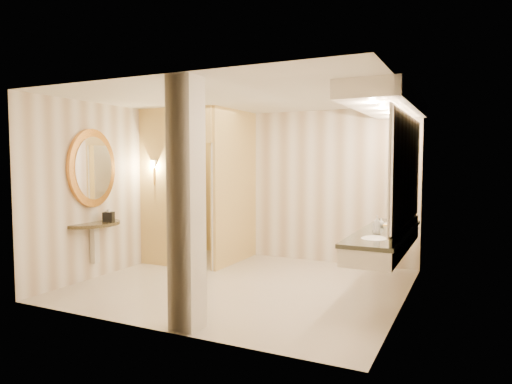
{
  "coord_description": "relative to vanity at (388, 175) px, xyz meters",
  "views": [
    {
      "loc": [
        3.03,
        -5.83,
        1.82
      ],
      "look_at": [
        0.12,
        0.2,
        1.35
      ],
      "focal_mm": 32.0,
      "sensor_mm": 36.0,
      "label": 1
    }
  ],
  "objects": [
    {
      "name": "floor",
      "position": [
        -1.98,
        -0.4,
        -1.63
      ],
      "size": [
        4.5,
        4.5,
        0.0
      ],
      "primitive_type": "plane",
      "color": "beige",
      "rests_on": "ground"
    },
    {
      "name": "ceiling",
      "position": [
        -1.98,
        -0.4,
        1.07
      ],
      "size": [
        4.5,
        4.5,
        0.0
      ],
      "primitive_type": "plane",
      "rotation": [
        3.14,
        0.0,
        0.0
      ],
      "color": "silver",
      "rests_on": "wall_back"
    },
    {
      "name": "wall_back",
      "position": [
        -1.98,
        1.6,
        -0.28
      ],
      "size": [
        4.5,
        0.02,
        2.7
      ],
      "primitive_type": "cube",
      "color": "silver",
      "rests_on": "floor"
    },
    {
      "name": "wall_front",
      "position": [
        -1.98,
        -2.4,
        -0.28
      ],
      "size": [
        4.5,
        0.02,
        2.7
      ],
      "primitive_type": "cube",
      "color": "silver",
      "rests_on": "floor"
    },
    {
      "name": "wall_left",
      "position": [
        -4.23,
        -0.4,
        -0.28
      ],
      "size": [
        0.02,
        4.0,
        2.7
      ],
      "primitive_type": "cube",
      "color": "silver",
      "rests_on": "floor"
    },
    {
      "name": "wall_right",
      "position": [
        0.27,
        -0.4,
        -0.28
      ],
      "size": [
        0.02,
        4.0,
        2.7
      ],
      "primitive_type": "cube",
      "color": "silver",
      "rests_on": "floor"
    },
    {
      "name": "toilet_closet",
      "position": [
        -3.09,
        0.57,
        -0.24
      ],
      "size": [
        1.5,
        1.55,
        2.7
      ],
      "color": "#D3BD6E",
      "rests_on": "floor"
    },
    {
      "name": "wall_sconce",
      "position": [
        -3.9,
        0.03,
        0.1
      ],
      "size": [
        0.14,
        0.14,
        0.42
      ],
      "color": "gold",
      "rests_on": "toilet_closet"
    },
    {
      "name": "vanity",
      "position": [
        0.0,
        0.0,
        0.0
      ],
      "size": [
        0.75,
        2.7,
        2.09
      ],
      "color": "beige",
      "rests_on": "floor"
    },
    {
      "name": "console_shelf",
      "position": [
        -4.19,
        -1.09,
        -0.29
      ],
      "size": [
        0.91,
        0.91,
        1.91
      ],
      "color": "black",
      "rests_on": "floor"
    },
    {
      "name": "pillar",
      "position": [
        -1.72,
        -2.2,
        -0.28
      ],
      "size": [
        0.3,
        0.3,
        2.7
      ],
      "primitive_type": "cube",
      "color": "beige",
      "rests_on": "floor"
    },
    {
      "name": "tissue_box",
      "position": [
        -4.02,
        -0.94,
        -0.68
      ],
      "size": [
        0.2,
        0.2,
        0.15
      ],
      "primitive_type": "cube",
      "rotation": [
        0.0,
        0.0,
        0.42
      ],
      "color": "black",
      "rests_on": "console_shelf"
    },
    {
      "name": "toilet",
      "position": [
        -3.08,
        1.1,
        -1.29
      ],
      "size": [
        0.55,
        0.75,
        0.68
      ],
      "primitive_type": "imported",
      "rotation": [
        0.0,
        0.0,
        3.42
      ],
      "color": "white",
      "rests_on": "floor"
    },
    {
      "name": "soap_bottle_a",
      "position": [
        -0.14,
        -0.03,
        -0.68
      ],
      "size": [
        0.08,
        0.08,
        0.14
      ],
      "primitive_type": "imported",
      "rotation": [
        0.0,
        0.0,
        -0.27
      ],
      "color": "beige",
      "rests_on": "vanity"
    },
    {
      "name": "soap_bottle_b",
      "position": [
        -0.14,
        0.36,
        -0.69
      ],
      "size": [
        0.11,
        0.11,
        0.12
      ],
      "primitive_type": "imported",
      "rotation": [
        0.0,
        0.0,
        -0.18
      ],
      "color": "silver",
      "rests_on": "vanity"
    },
    {
      "name": "soap_bottle_c",
      "position": [
        -0.07,
        -0.33,
        -0.64
      ],
      "size": [
        0.1,
        0.1,
        0.24
      ],
      "primitive_type": "imported",
      "rotation": [
        0.0,
        0.0,
        -0.04
      ],
      "color": "#C6B28C",
      "rests_on": "vanity"
    }
  ]
}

